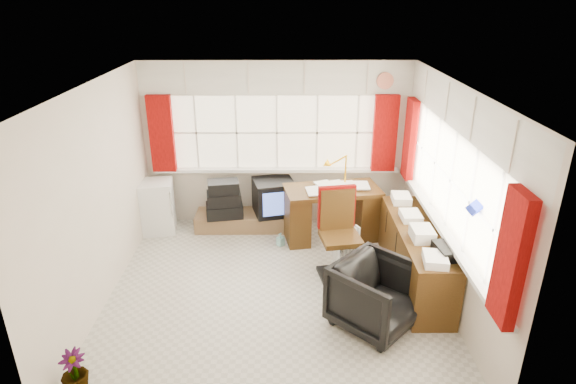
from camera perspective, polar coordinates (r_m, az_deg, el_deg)
name	(u,v)px	position (r m, az deg, el deg)	size (l,w,h in m)	color
ground	(276,291)	(6.03, -1.48, -11.64)	(4.00, 4.00, 0.00)	beige
room_walls	(274,177)	(5.33, -1.64, 1.79)	(4.00, 4.00, 4.00)	beige
window_back	(277,165)	(7.35, -1.30, 3.18)	(3.70, 0.12, 3.60)	beige
window_right	(443,221)	(5.84, 17.88, -3.34)	(0.12, 3.70, 3.60)	beige
curtains	(347,154)	(6.27, 7.04, 4.44)	(3.83, 3.83, 1.15)	#9D0B08
overhead_cabinets	(354,92)	(6.13, 7.86, 11.67)	(3.98, 3.98, 0.48)	silver
desk	(332,210)	(7.07, 5.19, -2.18)	(1.45, 0.89, 0.82)	#523413
desk_lamp	(346,164)	(7.03, 6.87, 3.36)	(0.19, 0.17, 0.45)	#E3A509
task_chair	(338,230)	(6.12, 5.96, -4.46)	(0.56, 0.59, 1.17)	black
office_chair	(376,296)	(5.38, 10.40, -11.98)	(0.81, 0.83, 0.75)	black
radiator	(346,250)	(6.49, 6.89, -6.82)	(0.39, 0.28, 0.54)	white
credenza	(415,254)	(6.20, 14.82, -7.16)	(0.50, 2.00, 0.85)	#523413
file_tray	(449,251)	(5.52, 18.57, -6.63)	(0.27, 0.35, 0.12)	black
tv_bench	(242,220)	(7.49, -5.49, -3.35)	(1.40, 0.50, 0.25)	brown
crt_tv	(274,197)	(7.30, -1.69, -0.59)	(0.69, 0.66, 0.53)	black
hifi_stack	(224,200)	(7.25, -7.59, -0.95)	(0.59, 0.43, 0.57)	black
mini_fridge	(158,207)	(7.51, -15.17, -1.68)	(0.54, 0.54, 0.80)	white
spray_bottle_a	(281,220)	(7.37, -0.80, -3.37)	(0.12, 0.12, 0.32)	white
spray_bottle_b	(280,239)	(6.96, -0.90, -5.63)	(0.09, 0.09, 0.19)	#87C9C5
flower_vase	(74,372)	(5.04, -24.02, -18.89)	(0.24, 0.24, 0.43)	black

